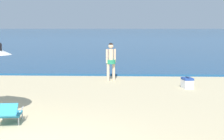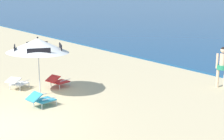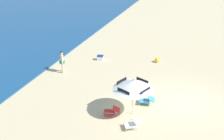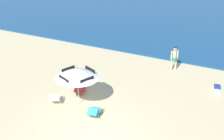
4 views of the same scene
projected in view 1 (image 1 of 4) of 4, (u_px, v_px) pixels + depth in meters
name	position (u px, v px, depth m)	size (l,w,h in m)	color
ocean_water	(126.00, 30.00, 412.52)	(800.00, 800.00, 0.10)	navy
lounge_chair_facing_sea	(9.00, 113.00, 8.00)	(0.67, 0.96, 0.52)	teal
person_standing_near_shore	(111.00, 59.00, 14.52)	(0.42, 0.40, 1.63)	beige
cooler_box	(187.00, 83.00, 12.76)	(0.44, 0.55, 0.43)	white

